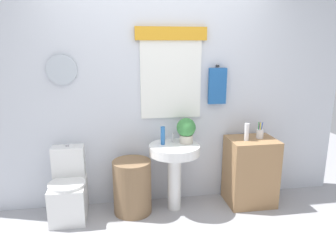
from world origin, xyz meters
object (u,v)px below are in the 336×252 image
object	(u,v)px
pedestal_sink	(174,160)
toothbrush_cup	(260,133)
toilet	(69,191)
wooden_cabinet	(250,171)
soap_bottle	(163,136)
potted_plant	(186,130)
lotion_bottle	(247,132)
laundry_hamper	(132,187)

from	to	relation	value
pedestal_sink	toothbrush_cup	xyz separation A→B (m)	(0.98, 0.02, 0.25)
toilet	wooden_cabinet	size ratio (longest dim) A/B	0.98
pedestal_sink	soap_bottle	distance (m)	0.30
pedestal_sink	soap_bottle	bearing A→B (deg)	157.38
wooden_cabinet	potted_plant	size ratio (longest dim) A/B	2.76
toilet	pedestal_sink	distance (m)	1.18
wooden_cabinet	toothbrush_cup	bearing A→B (deg)	12.37
potted_plant	lotion_bottle	bearing A→B (deg)	-8.64
toothbrush_cup	toilet	bearing A→B (deg)	179.59
soap_bottle	laundry_hamper	bearing A→B (deg)	-171.79
potted_plant	lotion_bottle	xyz separation A→B (m)	(0.66, -0.10, -0.03)
toilet	laundry_hamper	world-z (taller)	toilet
lotion_bottle	laundry_hamper	bearing A→B (deg)	178.19
soap_bottle	potted_plant	bearing A→B (deg)	2.20
pedestal_sink	toothbrush_cup	bearing A→B (deg)	1.18
toilet	soap_bottle	size ratio (longest dim) A/B	3.85
laundry_hamper	soap_bottle	distance (m)	0.65
laundry_hamper	soap_bottle	size ratio (longest dim) A/B	3.00
pedestal_sink	soap_bottle	size ratio (longest dim) A/B	3.78
toilet	laundry_hamper	size ratio (longest dim) A/B	1.28
pedestal_sink	potted_plant	distance (m)	0.36
laundry_hamper	pedestal_sink	bearing A→B (deg)	0.00
wooden_cabinet	pedestal_sink	bearing A→B (deg)	180.00
laundry_hamper	potted_plant	distance (m)	0.86
potted_plant	toothbrush_cup	xyz separation A→B (m)	(0.84, -0.04, -0.07)
toilet	laundry_hamper	bearing A→B (deg)	-3.00
potted_plant	toothbrush_cup	bearing A→B (deg)	-2.69
wooden_cabinet	laundry_hamper	bearing A→B (deg)	180.00
lotion_bottle	toothbrush_cup	xyz separation A→B (m)	(0.19, 0.06, -0.04)
wooden_cabinet	soap_bottle	xyz separation A→B (m)	(-1.01, 0.05, 0.46)
wooden_cabinet	toilet	bearing A→B (deg)	179.00
toilet	laundry_hamper	xyz separation A→B (m)	(0.68, -0.04, 0.01)
lotion_bottle	toothbrush_cup	world-z (taller)	lotion_bottle
soap_bottle	toothbrush_cup	xyz separation A→B (m)	(1.10, -0.03, -0.02)
laundry_hamper	potted_plant	world-z (taller)	potted_plant
toilet	pedestal_sink	size ratio (longest dim) A/B	1.02
laundry_hamper	pedestal_sink	distance (m)	0.54
pedestal_sink	lotion_bottle	world-z (taller)	lotion_bottle
laundry_hamper	pedestal_sink	world-z (taller)	pedestal_sink
toilet	potted_plant	world-z (taller)	potted_plant
toilet	lotion_bottle	distance (m)	2.03
pedestal_sink	lotion_bottle	size ratio (longest dim) A/B	3.86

